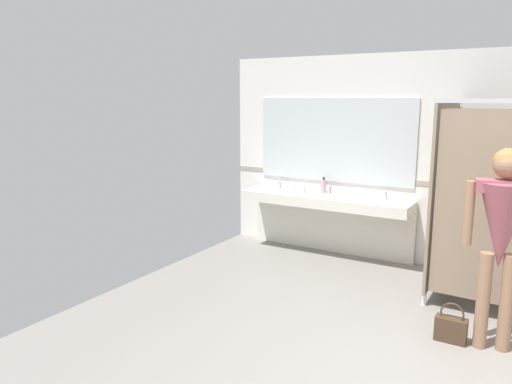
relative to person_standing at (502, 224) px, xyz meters
name	(u,v)px	position (x,y,z in m)	size (l,w,h in m)	color
wall_back	(496,165)	(-0.25, 1.97, 0.24)	(7.00, 0.12, 2.65)	silver
wall_back_tile_band	(493,189)	(-0.25, 1.90, -0.04)	(7.00, 0.01, 0.06)	#9E937F
vanity_counter	(327,210)	(-2.23, 1.70, -0.48)	(2.30, 0.53, 0.94)	silver
mirror_panel	(334,140)	(-2.23, 1.90, 0.45)	(2.20, 0.02, 1.12)	silver
person_standing	(502,224)	(0.00, 0.00, 0.00)	(0.58, 0.48, 1.71)	#8C664C
handbag	(451,328)	(-0.32, -0.04, -0.97)	(0.26, 0.12, 0.36)	#3F2D1E
soap_dispenser	(324,186)	(-2.32, 1.78, -0.17)	(0.07, 0.07, 0.21)	#D899B2
paper_cup	(303,190)	(-2.53, 1.58, -0.21)	(0.07, 0.07, 0.10)	white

